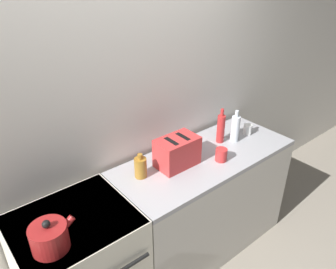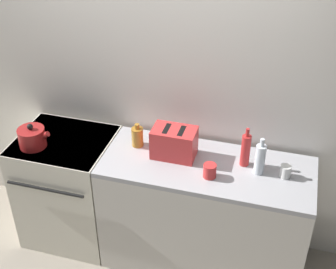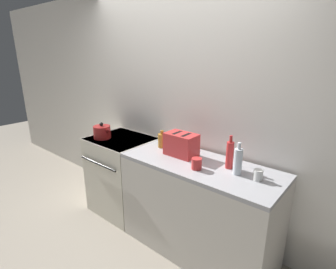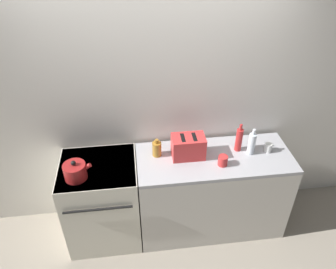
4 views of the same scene
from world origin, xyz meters
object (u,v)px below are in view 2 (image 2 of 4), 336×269
kettle (32,137)px  stove (70,187)px  cup_white (285,171)px  toaster (174,143)px  bottle_red (246,150)px  bottle_clear (260,159)px  bottle_amber (137,137)px  cup_red (210,171)px

kettle → stove: bearing=37.1°
cup_white → kettle: bearing=-175.4°
kettle → toaster: size_ratio=0.80×
kettle → bottle_red: bottle_red is taller
bottle_clear → bottle_red: bearing=149.4°
bottle_amber → cup_red: 0.62m
bottle_clear → cup_red: 0.34m
bottle_red → cup_red: bearing=-135.8°
kettle → bottle_red: size_ratio=0.84×
cup_red → cup_white: 0.50m
toaster → cup_red: 0.34m
toaster → cup_white: size_ratio=3.45×
bottle_amber → bottle_clear: (0.89, -0.08, 0.04)m
toaster → bottle_clear: bottle_clear is taller
bottle_amber → bottle_clear: bearing=-5.1°
bottle_red → toaster: bearing=-176.4°
kettle → cup_white: kettle is taller
bottle_red → cup_red: (-0.20, -0.20, -0.07)m
kettle → bottle_clear: size_ratio=0.90×
kettle → cup_white: 1.79m
bottle_amber → bottle_red: bearing=-1.2°
bottle_red → kettle: bearing=-172.3°
bottle_amber → bottle_clear: bottle_clear is taller
bottle_red → cup_red: bottle_red is taller
toaster → bottle_amber: (-0.29, 0.05, -0.03)m
bottle_clear → kettle: bearing=-175.0°
bottle_amber → bottle_red: bottle_red is taller
toaster → bottle_red: bearing=3.6°
toaster → cup_white: (0.77, -0.03, -0.07)m
bottle_clear → cup_red: bearing=-156.3°
kettle → bottle_amber: 0.76m
stove → cup_red: bearing=-6.0°
bottle_red → bottle_clear: bottle_red is taller
bottle_red → bottle_clear: (0.11, -0.06, -0.01)m
kettle → bottle_clear: bottle_clear is taller
bottle_amber → cup_red: size_ratio=1.86×
stove → cup_red: cup_red is taller
cup_red → cup_white: size_ratio=1.10×
toaster → cup_white: bearing=-2.1°
kettle → bottle_red: 1.52m
kettle → bottle_amber: (0.73, 0.22, 0.00)m
stove → kettle: 0.57m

